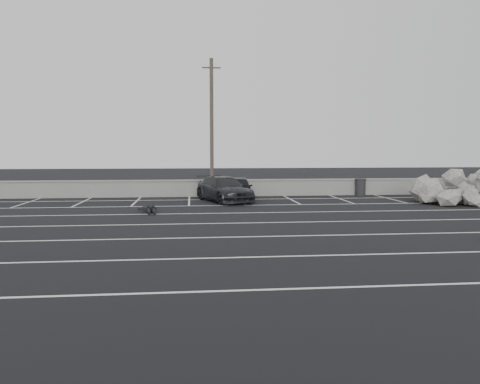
{
  "coord_description": "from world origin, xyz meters",
  "views": [
    {
      "loc": [
        -1.82,
        -15.49,
        2.93
      ],
      "look_at": [
        0.37,
        5.82,
        1.0
      ],
      "focal_mm": 35.0,
      "sensor_mm": 36.0,
      "label": 1
    }
  ],
  "objects": [
    {
      "name": "car_right",
      "position": [
        -0.01,
        10.98,
        0.71
      ],
      "size": [
        3.54,
        5.27,
        1.42
      ],
      "primitive_type": "imported",
      "rotation": [
        0.0,
        0.0,
        0.35
      ],
      "color": "black",
      "rests_on": "ground"
    },
    {
      "name": "riprap_pile",
      "position": [
        12.93,
        8.51,
        0.6
      ],
      "size": [
        6.61,
        3.98,
        1.69
      ],
      "color": "#9D9993",
      "rests_on": "ground"
    },
    {
      "name": "seawall",
      "position": [
        0.0,
        14.0,
        0.55
      ],
      "size": [
        50.0,
        0.45,
        1.06
      ],
      "color": "gray",
      "rests_on": "ground"
    },
    {
      "name": "car_left",
      "position": [
        0.84,
        11.57,
        0.7
      ],
      "size": [
        1.95,
        4.21,
        1.4
      ],
      "primitive_type": "imported",
      "rotation": [
        0.0,
        0.0,
        -0.08
      ],
      "color": "black",
      "rests_on": "ground"
    },
    {
      "name": "person",
      "position": [
        -3.9,
        6.88,
        0.24
      ],
      "size": [
        1.97,
        2.79,
        0.48
      ],
      "primitive_type": null,
      "rotation": [
        0.0,
        0.0,
        0.22
      ],
      "color": "black",
      "rests_on": "ground"
    },
    {
      "name": "trash_bin",
      "position": [
        8.97,
        13.55,
        0.55
      ],
      "size": [
        0.86,
        0.86,
        1.08
      ],
      "rotation": [
        0.0,
        0.0,
        -0.24
      ],
      "color": "#252427",
      "rests_on": "ground"
    },
    {
      "name": "stall_lines",
      "position": [
        -0.08,
        4.41,
        0.0
      ],
      "size": [
        36.0,
        20.05,
        0.01
      ],
      "color": "silver",
      "rests_on": "ground"
    },
    {
      "name": "ground",
      "position": [
        0.0,
        0.0,
        0.0
      ],
      "size": [
        120.0,
        120.0,
        0.0
      ],
      "primitive_type": "plane",
      "color": "black",
      "rests_on": "ground"
    },
    {
      "name": "utility_pole",
      "position": [
        -0.6,
        13.2,
        4.27
      ],
      "size": [
        1.12,
        0.22,
        8.43
      ],
      "color": "#4C4238",
      "rests_on": "ground"
    }
  ]
}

